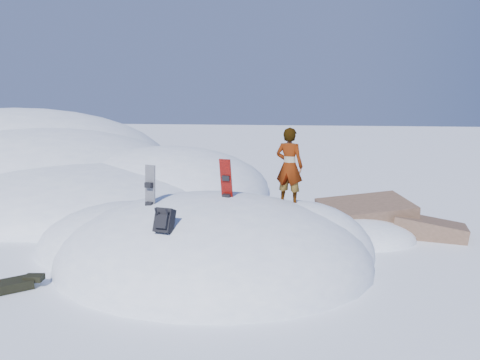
% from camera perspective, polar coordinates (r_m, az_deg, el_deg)
% --- Properties ---
extents(ground, '(120.00, 120.00, 0.00)m').
position_cam_1_polar(ground, '(10.57, -3.33, -9.89)').
color(ground, white).
rests_on(ground, ground).
extents(snow_mound, '(8.00, 6.00, 3.00)m').
position_cam_1_polar(snow_mound, '(10.83, -3.95, -9.41)').
color(snow_mound, white).
rests_on(snow_mound, ground).
extents(snow_ridge, '(21.50, 18.50, 6.40)m').
position_cam_1_polar(snow_ridge, '(23.57, -23.20, 0.21)').
color(snow_ridge, white).
rests_on(snow_ridge, ground).
extents(rock_outcrop, '(4.68, 4.41, 1.68)m').
position_cam_1_polar(rock_outcrop, '(13.29, 15.61, -6.08)').
color(rock_outcrop, brown).
rests_on(rock_outcrop, ground).
extents(snowboard_red, '(0.31, 0.29, 1.37)m').
position_cam_1_polar(snowboard_red, '(10.07, -1.63, -1.14)').
color(snowboard_red, '#B00F09').
rests_on(snowboard_red, snow_mound).
extents(snowboard_dark, '(0.27, 0.22, 1.37)m').
position_cam_1_polar(snowboard_dark, '(10.01, -10.93, -2.03)').
color(snowboard_dark, black).
rests_on(snowboard_dark, snow_mound).
extents(backpack, '(0.37, 0.46, 0.53)m').
position_cam_1_polar(backpack, '(8.65, -9.24, -4.92)').
color(backpack, black).
rests_on(backpack, snow_mound).
extents(gear_pile, '(0.85, 0.75, 0.22)m').
position_cam_1_polar(gear_pile, '(10.01, -25.47, -11.32)').
color(gear_pile, black).
rests_on(gear_pile, ground).
extents(person, '(0.74, 0.59, 1.76)m').
position_cam_1_polar(person, '(10.68, 6.03, 1.68)').
color(person, slate).
rests_on(person, snow_mound).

